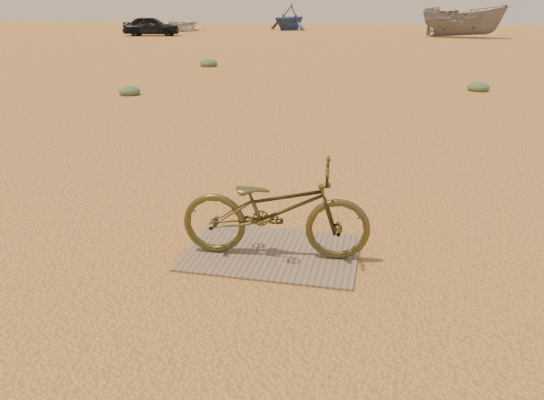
% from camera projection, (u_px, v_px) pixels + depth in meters
% --- Properties ---
extents(ground, '(120.00, 120.00, 0.00)m').
position_uv_depth(ground, '(285.00, 243.00, 5.30)').
color(ground, '#BD8340').
rests_on(ground, ground).
extents(plywood_board, '(1.63, 1.13, 0.02)m').
position_uv_depth(plywood_board, '(272.00, 252.00, 5.08)').
color(plywood_board, '#786350').
rests_on(plywood_board, ground).
extents(bicycle, '(1.79, 0.78, 0.91)m').
position_uv_depth(bicycle, '(275.00, 209.00, 4.86)').
color(bicycle, '#45431F').
rests_on(bicycle, plywood_board).
extents(car, '(4.27, 2.41, 1.37)m').
position_uv_depth(car, '(151.00, 26.00, 38.65)').
color(car, black).
rests_on(car, ground).
extents(boat_near_left, '(5.27, 6.28, 1.11)m').
position_uv_depth(boat_near_left, '(182.00, 24.00, 46.18)').
color(boat_near_left, beige).
rests_on(boat_near_left, ground).
extents(boat_far_left, '(4.99, 5.26, 2.17)m').
position_uv_depth(boat_far_left, '(289.00, 17.00, 46.86)').
color(boat_far_left, '#364D80').
rests_on(boat_far_left, ground).
extents(boat_mid_right, '(5.95, 3.64, 2.16)m').
position_uv_depth(boat_mid_right, '(463.00, 21.00, 36.48)').
color(boat_mid_right, slate).
rests_on(boat_mid_right, ground).
extents(kale_a, '(0.54, 0.54, 0.30)m').
position_uv_depth(kale_a, '(130.00, 95.00, 13.87)').
color(kale_a, '#56714A').
rests_on(kale_a, ground).
extents(kale_b, '(0.58, 0.58, 0.32)m').
position_uv_depth(kale_b, '(478.00, 91.00, 14.51)').
color(kale_b, '#56714A').
rests_on(kale_b, ground).
extents(kale_c, '(0.66, 0.66, 0.36)m').
position_uv_depth(kale_c, '(209.00, 66.00, 20.12)').
color(kale_c, '#56714A').
rests_on(kale_c, ground).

